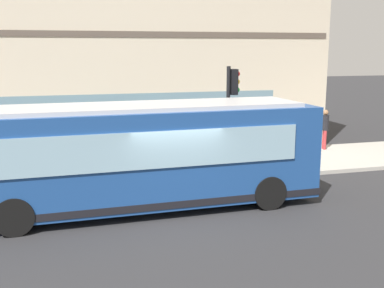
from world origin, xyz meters
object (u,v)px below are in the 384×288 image
Objects in this scene: fire_hydrant at (286,144)px; pedestrian_near_hydrant at (325,126)px; city_bus_nearside at (145,156)px; pedestrian_by_light_pole at (141,147)px; pedestrian_near_building_entrance at (133,137)px; traffic_light_near_corner at (231,100)px; pedestrian_walking_along_curb at (25,146)px.

fire_hydrant is 2.14m from pedestrian_near_hydrant.
pedestrian_near_hydrant is (5.47, -9.12, -0.37)m from city_bus_nearside.
city_bus_nearside is 5.64× the size of pedestrian_near_hydrant.
fire_hydrant is at bearing -73.80° from pedestrian_by_light_pole.
city_bus_nearside is 5.51m from pedestrian_near_building_entrance.
fire_hydrant is (2.70, -3.55, -2.34)m from traffic_light_near_corner.
pedestrian_by_light_pole reaches higher than pedestrian_walking_along_curb.
fire_hydrant is at bearing -92.12° from pedestrian_near_building_entrance.
pedestrian_near_building_entrance is 4.14m from pedestrian_walking_along_curb.
fire_hydrant is 0.44× the size of pedestrian_near_building_entrance.
traffic_light_near_corner is at bearing 127.25° from fire_hydrant.
traffic_light_near_corner is at bearing -108.11° from pedestrian_walking_along_curb.
pedestrian_near_building_entrance is 8.66m from pedestrian_near_hydrant.
pedestrian_by_light_pole is at bearing 76.66° from traffic_light_near_corner.
fire_hydrant is 0.44× the size of pedestrian_walking_along_curb.
city_bus_nearside is at bearing -143.29° from pedestrian_walking_along_curb.
city_bus_nearside is 6.12m from pedestrian_walking_along_curb.
pedestrian_by_light_pole is at bearing 178.54° from pedestrian_near_building_entrance.
city_bus_nearside is at bearing 125.49° from traffic_light_near_corner.
city_bus_nearside is 6.07× the size of pedestrian_walking_along_curb.
pedestrian_walking_along_curb is (-0.34, 10.75, 0.59)m from fire_hydrant.
city_bus_nearside is 4.55m from traffic_light_near_corner.
city_bus_nearside is 10.64m from pedestrian_near_hydrant.
fire_hydrant is 7.01m from pedestrian_by_light_pole.
pedestrian_near_hydrant is (0.23, -2.01, 0.68)m from fire_hydrant.
pedestrian_near_building_entrance is 0.94× the size of pedestrian_near_hydrant.
pedestrian_by_light_pole reaches higher than fire_hydrant.
pedestrian_near_hydrant is at bearing -59.05° from city_bus_nearside.
pedestrian_walking_along_curb is at bearing 98.16° from pedestrian_near_building_entrance.
pedestrian_walking_along_curb is (4.89, 3.65, -0.45)m from city_bus_nearside.
pedestrian_by_light_pole is 4.35m from pedestrian_walking_along_curb.
fire_hydrant is at bearing -53.62° from city_bus_nearside.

